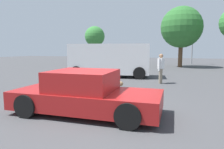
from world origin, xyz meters
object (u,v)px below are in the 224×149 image
Objects in this scene: van_white at (110,59)px; light_post_near at (193,33)px; dog at (117,86)px; pedestrian at (161,66)px; sedan_foreground at (85,94)px.

light_post_near reaches higher than van_white.
dog is 3.32m from pedestrian.
van_white is (-2.37, 7.66, 0.62)m from sedan_foreground.
dog is (-0.21, 3.16, -0.30)m from sedan_foreground.
dog is 0.11× the size of light_post_near.
van_white is (-2.16, 4.50, 0.91)m from dog.
light_post_near is (2.93, 18.61, 3.50)m from dog.
sedan_foreground reaches higher than dog.
pedestrian is (1.25, 6.06, 0.38)m from sedan_foreground.
van_white reaches higher than sedan_foreground.
van_white is at bearing 63.83° from dog.
van_white is at bearing 102.84° from sedan_foreground.
dog is at bearing 76.70° from pedestrian.
dog is at bearing 89.44° from sedan_foreground.
van_white is at bearing -109.83° from light_post_near.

